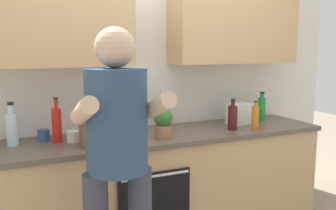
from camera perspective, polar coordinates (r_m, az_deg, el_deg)
The scene contains 16 objects.
back_wall_unit at distance 3.15m, azimuth -3.21°, elevation 7.23°, with size 4.00×0.38×2.50m.
counter at distance 3.12m, azimuth -1.12°, elevation -12.54°, with size 2.84×0.67×0.90m.
person_standing at distance 2.08m, azimuth -7.84°, elevation -7.45°, with size 0.49×0.45×1.70m.
bottle_wine at distance 3.16m, azimuth 9.99°, elevation -1.86°, with size 0.08×0.08×0.27m.
bottle_soda at distance 3.59m, azimuth 14.32°, elevation -0.50°, with size 0.07×0.07×0.28m.
bottle_water at distance 2.83m, azimuth -23.06°, elevation -3.27°, with size 0.08×0.08×0.31m.
bottle_syrup at distance 3.20m, azimuth -0.38°, elevation -1.42°, with size 0.07×0.07×0.28m.
bottle_hotsauce at distance 2.81m, azimuth -16.88°, elevation -2.91°, with size 0.07×0.07×0.34m.
bottle_oil at distance 2.73m, azimuth -7.85°, elevation -3.52°, with size 0.06×0.06×0.25m.
bottle_juice at distance 3.23m, azimuth 13.37°, elevation -1.83°, with size 0.06×0.06×0.24m.
cup_stoneware at distance 3.03m, azimuth -0.10°, elevation -3.44°, with size 0.07×0.07×0.09m, color slate.
cup_coffee at distance 2.82m, azimuth -14.58°, elevation -4.75°, with size 0.09×0.09×0.08m, color white.
cup_tea at distance 2.92m, azimuth -18.75°, elevation -4.43°, with size 0.09×0.09×0.08m, color #33598C.
knife_block at distance 2.66m, azimuth -12.33°, elevation -3.53°, with size 0.10×0.14×0.32m.
potted_herb at distance 2.84m, azimuth -0.74°, elevation -2.78°, with size 0.14×0.14×0.23m.
grocery_bag_produce at distance 3.41m, azimuth 10.99°, elevation -1.34°, with size 0.21×0.15×0.19m, color silver.
Camera 1 is at (-1.14, -2.67, 1.60)m, focal length 39.27 mm.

